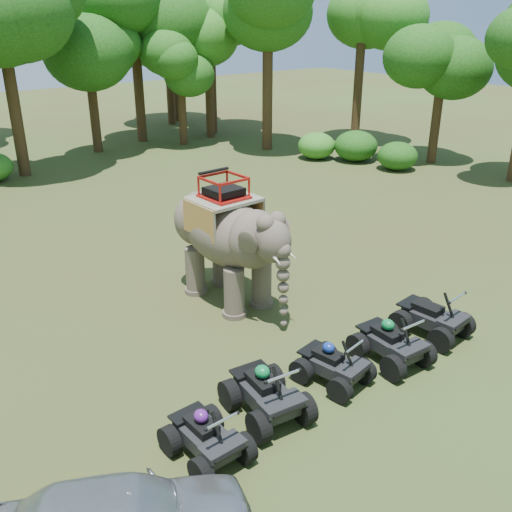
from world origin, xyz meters
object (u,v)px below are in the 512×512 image
object	(u,v)px
atv_1	(266,387)
atv_2	(333,359)
atv_3	(392,338)
atv_0	(206,431)
atv_4	(433,312)
elephant	(227,239)

from	to	relation	value
atv_1	atv_2	xyz separation A→B (m)	(1.88, -0.04, -0.08)
atv_2	atv_3	xyz separation A→B (m)	(1.67, -0.26, 0.05)
atv_3	atv_0	bearing A→B (deg)	-176.70
atv_0	atv_4	xyz separation A→B (m)	(6.97, 0.10, 0.06)
atv_0	atv_3	distance (m)	5.19
atv_1	atv_3	distance (m)	3.56
atv_1	atv_0	bearing A→B (deg)	-163.89
elephant	atv_1	bearing A→B (deg)	-118.90
atv_2	atv_4	distance (m)	3.46
atv_0	atv_2	size ratio (longest dim) A/B	1.01
atv_2	atv_3	bearing A→B (deg)	-18.32
atv_2	atv_4	world-z (taller)	atv_4
elephant	atv_1	world-z (taller)	elephant
elephant	atv_2	distance (m)	4.95
elephant	atv_0	xyz separation A→B (m)	(-4.06, -4.97, -1.25)
elephant	atv_3	distance (m)	5.28
atv_2	atv_0	bearing A→B (deg)	173.97
atv_0	atv_3	size ratio (longest dim) A/B	0.93
atv_0	atv_2	world-z (taller)	atv_0
atv_3	atv_4	world-z (taller)	atv_4
atv_1	atv_2	bearing A→B (deg)	5.93
atv_2	atv_3	size ratio (longest dim) A/B	0.92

